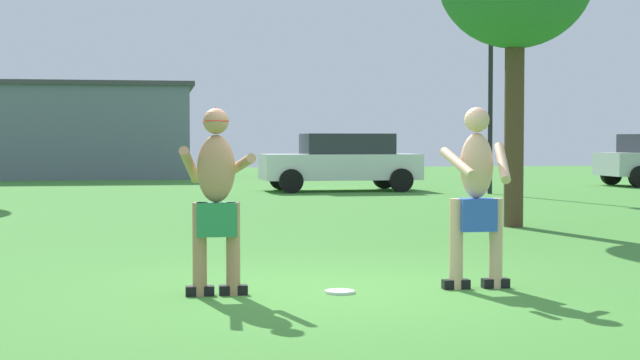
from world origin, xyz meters
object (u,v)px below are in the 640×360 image
(car_white_near_post, at_px, (342,161))
(lamp_post, at_px, (491,70))
(player_with_cap, at_px, (216,192))
(frisbee, at_px, (340,292))
(player_in_blue, at_px, (477,193))

(car_white_near_post, bearing_deg, lamp_post, -29.95)
(player_with_cap, bearing_deg, car_white_near_post, 75.66)
(frisbee, height_order, car_white_near_post, car_white_near_post)
(player_with_cap, relative_size, lamp_post, 0.33)
(player_in_blue, bearing_deg, player_with_cap, 179.94)
(player_in_blue, bearing_deg, lamp_post, 70.26)
(player_with_cap, bearing_deg, player_in_blue, -0.06)
(player_in_blue, bearing_deg, frisbee, -177.56)
(frisbee, height_order, lamp_post, lamp_post)
(player_with_cap, height_order, car_white_near_post, player_with_cap)
(player_in_blue, height_order, frisbee, player_in_blue)
(car_white_near_post, height_order, lamp_post, lamp_post)
(player_in_blue, relative_size, car_white_near_post, 0.40)
(player_in_blue, bearing_deg, car_white_near_post, 83.50)
(player_in_blue, relative_size, frisbee, 6.17)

